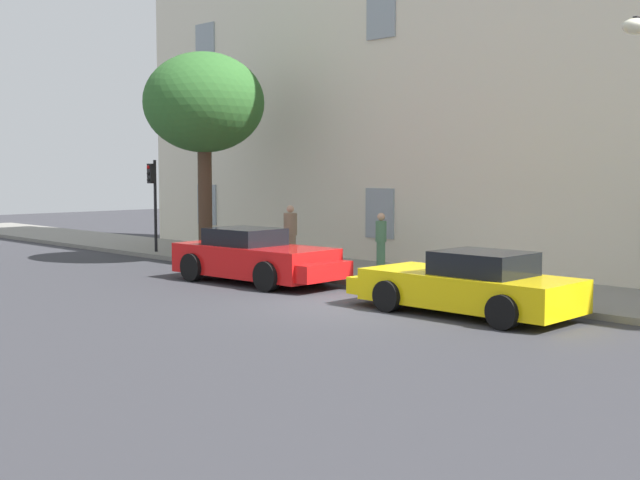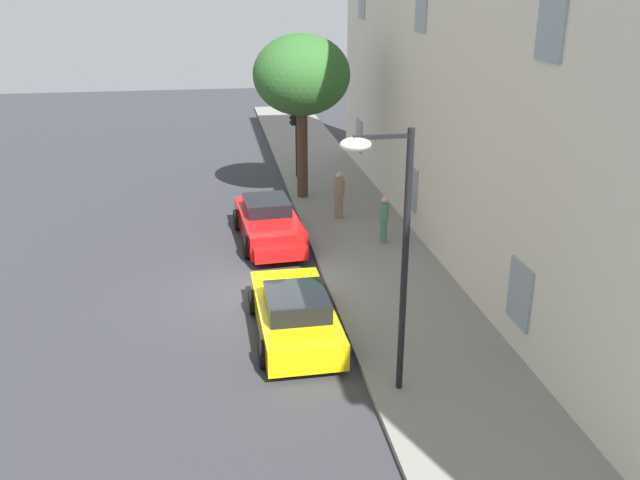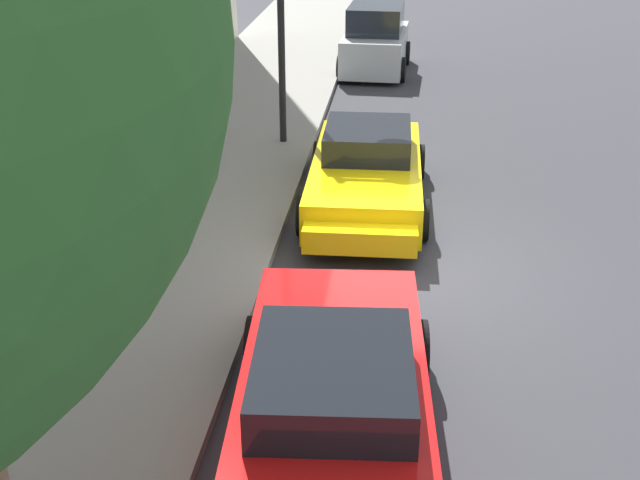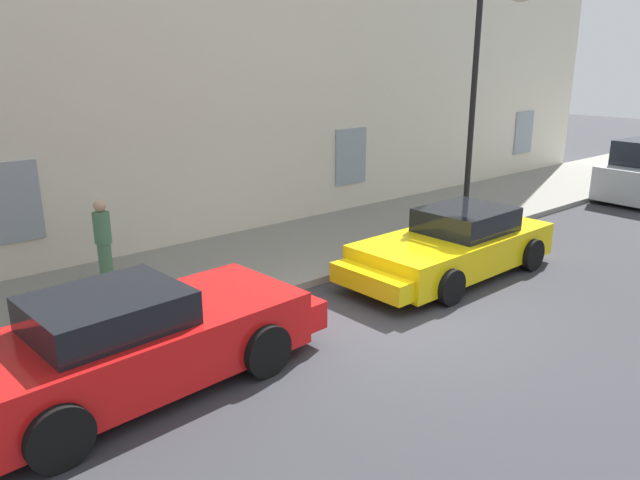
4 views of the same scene
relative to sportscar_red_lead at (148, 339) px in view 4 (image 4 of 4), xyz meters
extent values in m
plane|color=#333338|center=(4.02, -0.76, -0.63)|extent=(80.00, 80.00, 0.00)
cube|color=gray|center=(4.02, 3.16, -0.56)|extent=(60.00, 3.74, 0.14)
cube|color=#8C99A3|center=(-0.28, 4.99, 0.97)|extent=(1.10, 0.06, 1.50)
cube|color=#8C99A3|center=(8.32, 4.99, 0.97)|extent=(1.10, 0.06, 1.50)
cube|color=#8C99A3|center=(16.92, 4.99, 0.97)|extent=(1.10, 0.06, 1.50)
cube|color=red|center=(-0.17, -0.01, -0.05)|extent=(4.57, 2.10, 0.77)
cube|color=black|center=(-0.50, -0.03, 0.55)|extent=(1.87, 1.56, 0.43)
cube|color=red|center=(1.79, 0.12, -0.15)|extent=(1.44, 1.75, 0.42)
cylinder|color=black|center=(1.15, 0.98, -0.26)|extent=(0.74, 0.29, 0.73)
cylinder|color=black|center=(1.27, -0.83, -0.26)|extent=(0.74, 0.29, 0.73)
cylinder|color=black|center=(-1.61, 0.80, -0.26)|extent=(0.74, 0.29, 0.73)
cylinder|color=black|center=(-1.49, -1.01, -0.26)|extent=(0.74, 0.29, 0.73)
cube|color=yellow|center=(6.49, 0.04, -0.13)|extent=(4.43, 1.90, 0.65)
cube|color=black|center=(6.82, 0.05, 0.43)|extent=(1.78, 1.49, 0.46)
cube|color=yellow|center=(4.56, 0.01, -0.21)|extent=(1.35, 1.69, 0.36)
cylinder|color=black|center=(5.15, -0.89, -0.31)|extent=(0.65, 0.25, 0.65)
cylinder|color=black|center=(5.11, 0.93, -0.31)|extent=(0.65, 0.25, 0.65)
cylinder|color=black|center=(7.87, -0.84, -0.31)|extent=(0.65, 0.25, 0.65)
cylinder|color=black|center=(7.83, 0.98, -0.31)|extent=(0.65, 0.25, 0.65)
cylinder|color=black|center=(15.28, 1.21, -0.30)|extent=(0.66, 0.23, 0.65)
cylinder|color=black|center=(17.40, 1.12, -0.30)|extent=(0.66, 0.23, 0.65)
cylinder|color=black|center=(9.39, 1.92, 2.31)|extent=(0.14, 0.14, 5.59)
cylinder|color=#4C7F59|center=(0.90, 3.72, -0.11)|extent=(0.29, 0.29, 0.75)
cylinder|color=#4C7F59|center=(0.90, 3.72, 0.55)|extent=(0.37, 0.37, 0.58)
sphere|color=tan|center=(0.90, 3.72, 0.97)|extent=(0.22, 0.22, 0.22)
camera|label=1|loc=(16.14, -13.63, 2.29)|focal=46.45mm
camera|label=2|loc=(21.36, -1.73, 7.61)|focal=37.96mm
camera|label=3|loc=(-6.76, -0.59, 4.83)|focal=46.33mm
camera|label=4|loc=(-2.91, -6.84, 3.47)|focal=33.67mm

